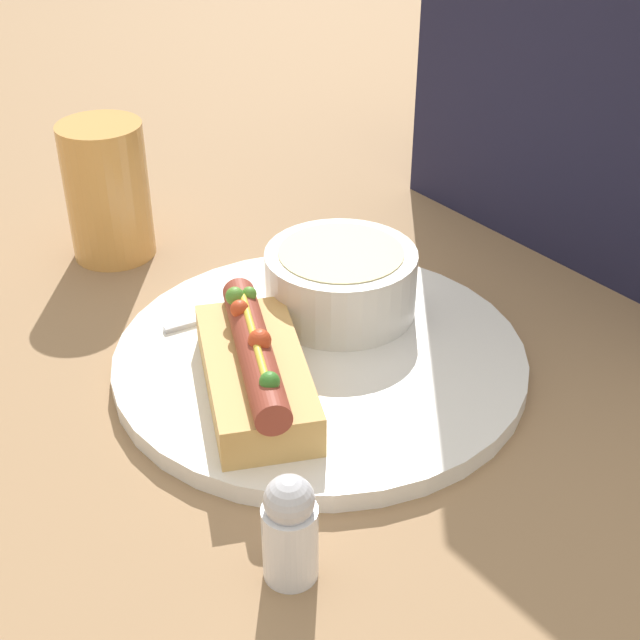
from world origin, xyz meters
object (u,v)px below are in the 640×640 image
spoon (325,284)px  drinking_glass (107,191)px  soup_bowl (341,279)px  salt_shaker (290,529)px  hot_dog (255,368)px

spoon → drinking_glass: size_ratio=1.51×
soup_bowl → salt_shaker: salt_shaker is taller
hot_dog → spoon: 0.15m
drinking_glass → soup_bowl: bearing=22.3°
soup_bowl → spoon: bearing=162.9°
soup_bowl → salt_shaker: size_ratio=1.69×
soup_bowl → spoon: soup_bowl is taller
salt_shaker → spoon: bearing=139.1°
spoon → salt_shaker: salt_shaker is taller
hot_dog → salt_shaker: bearing=-1.6°
hot_dog → drinking_glass: bearing=-160.3°
spoon → salt_shaker: (0.21, -0.18, 0.02)m
soup_bowl → salt_shaker: 0.25m
soup_bowl → spoon: (-0.03, 0.01, -0.02)m
hot_dog → drinking_glass: size_ratio=1.33×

